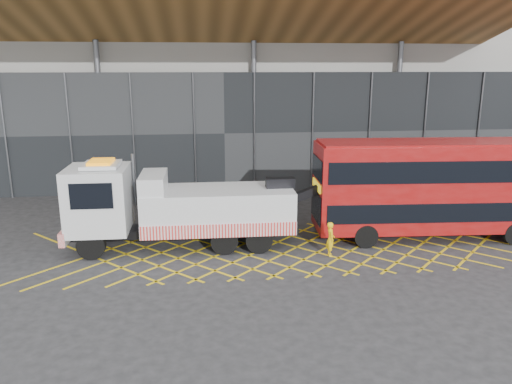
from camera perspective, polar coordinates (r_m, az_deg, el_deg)
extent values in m
plane|color=#272729|center=(23.66, -6.87, -6.75)|extent=(120.00, 120.00, 0.00)
cube|color=yellow|center=(24.19, -18.39, -6.91)|extent=(7.16, 7.16, 0.01)
cube|color=yellow|center=(24.19, -18.39, -6.91)|extent=(7.16, 7.16, 0.01)
cube|color=yellow|center=(23.91, -14.61, -6.88)|extent=(7.16, 7.16, 0.01)
cube|color=yellow|center=(23.91, -14.61, -6.88)|extent=(7.16, 7.16, 0.01)
cube|color=yellow|center=(23.73, -10.76, -6.82)|extent=(7.16, 7.16, 0.01)
cube|color=yellow|center=(23.73, -10.76, -6.82)|extent=(7.16, 7.16, 0.01)
cube|color=yellow|center=(23.65, -6.87, -6.73)|extent=(7.16, 7.16, 0.01)
cube|color=yellow|center=(23.65, -6.87, -6.73)|extent=(7.16, 7.16, 0.01)
cube|color=yellow|center=(23.69, -2.97, -6.61)|extent=(7.16, 7.16, 0.01)
cube|color=yellow|center=(23.69, -2.97, -6.61)|extent=(7.16, 7.16, 0.01)
cube|color=yellow|center=(23.83, 0.90, -6.46)|extent=(7.16, 7.16, 0.01)
cube|color=yellow|center=(23.83, 0.90, -6.46)|extent=(7.16, 7.16, 0.01)
cube|color=yellow|center=(24.08, 4.70, -6.29)|extent=(7.16, 7.16, 0.01)
cube|color=yellow|center=(24.08, 4.70, -6.29)|extent=(7.16, 7.16, 0.01)
cube|color=yellow|center=(24.43, 8.40, -6.09)|extent=(7.16, 7.16, 0.01)
cube|color=yellow|center=(24.43, 8.40, -6.09)|extent=(7.16, 7.16, 0.01)
cube|color=yellow|center=(24.88, 11.98, -5.87)|extent=(7.16, 7.16, 0.01)
cube|color=yellow|center=(24.88, 11.98, -5.87)|extent=(7.16, 7.16, 0.01)
cube|color=yellow|center=(25.42, 15.42, -5.65)|extent=(7.16, 7.16, 0.01)
cube|color=yellow|center=(25.42, 15.42, -5.65)|extent=(7.16, 7.16, 0.01)
cube|color=yellow|center=(26.05, 18.71, -5.41)|extent=(7.16, 7.16, 0.01)
cube|color=yellow|center=(26.05, 18.71, -5.41)|extent=(7.16, 7.16, 0.01)
cube|color=yellow|center=(26.76, 21.82, -5.17)|extent=(7.16, 7.16, 0.01)
cube|color=yellow|center=(26.76, 21.82, -5.17)|extent=(7.16, 7.16, 0.01)
cube|color=yellow|center=(27.55, 24.77, -4.93)|extent=(7.16, 7.16, 0.01)
cube|color=yellow|center=(27.55, 24.77, -4.93)|extent=(7.16, 7.16, 0.01)
cube|color=gray|center=(41.13, -4.33, 15.03)|extent=(55.00, 14.00, 18.00)
cube|color=black|center=(34.13, -3.66, 6.78)|extent=(55.00, 0.80, 8.00)
cube|color=brown|center=(30.25, -7.53, 19.97)|extent=(40.00, 11.93, 4.07)
cylinder|color=#595B60|center=(34.35, -17.24, 7.90)|extent=(0.36, 0.36, 10.00)
cylinder|color=#595B60|center=(33.97, -0.26, 8.47)|extent=(0.36, 0.36, 10.00)
cylinder|color=#595B60|center=(36.45, 15.74, 8.34)|extent=(0.36, 0.36, 10.00)
cube|color=black|center=(24.11, -8.13, -4.36)|extent=(10.87, 1.26, 0.40)
cube|color=silver|center=(24.12, -17.53, -0.77)|extent=(2.78, 2.89, 2.97)
cube|color=black|center=(24.32, -20.84, 0.32)|extent=(0.09, 2.52, 1.26)
cube|color=red|center=(24.86, -20.51, -4.16)|extent=(0.32, 2.98, 0.63)
cube|color=orange|center=(23.70, -17.30, 3.33)|extent=(1.04, 1.38, 0.14)
cube|color=silver|center=(23.77, -4.36, -1.78)|extent=(7.12, 2.94, 1.83)
cube|color=red|center=(22.58, -4.22, -4.48)|extent=(7.09, 0.15, 0.63)
cube|color=silver|center=(23.56, -11.67, 1.12)|extent=(1.17, 2.76, 0.80)
cube|color=black|center=(23.75, 2.78, 0.94)|extent=(1.38, 0.59, 0.57)
cube|color=black|center=(24.08, 5.45, -0.32)|extent=(2.50, 0.43, 1.24)
cylinder|color=black|center=(23.58, -18.31, -5.84)|extent=(1.26, 0.41, 1.26)
cylinder|color=black|center=(25.80, -17.21, -4.02)|extent=(1.26, 0.41, 1.26)
cylinder|color=black|center=(23.13, 0.34, -5.47)|extent=(1.26, 0.41, 1.26)
cylinder|color=black|center=(25.39, -0.25, -3.65)|extent=(1.26, 0.41, 1.26)
cylinder|color=#595B60|center=(24.81, -13.77, 1.39)|extent=(0.16, 0.16, 2.52)
cube|color=maroon|center=(26.16, 20.05, 0.68)|extent=(12.14, 3.47, 4.23)
cube|color=black|center=(26.40, 19.86, -1.41)|extent=(11.67, 3.50, 0.93)
cube|color=black|center=(25.97, 20.23, 2.76)|extent=(11.67, 3.50, 1.04)
cube|color=black|center=(24.66, 6.89, -1.59)|extent=(0.20, 2.45, 1.42)
cube|color=black|center=(24.21, 7.02, 2.76)|extent=(0.20, 2.45, 1.04)
cube|color=yellow|center=(24.40, 6.94, 0.75)|extent=(0.17, 1.95, 0.38)
cube|color=maroon|center=(25.78, 20.45, 5.33)|extent=(11.89, 3.23, 0.13)
cylinder|color=black|center=(24.35, 12.44, -4.95)|extent=(1.15, 0.39, 1.13)
cylinder|color=black|center=(26.62, 11.03, -3.20)|extent=(1.15, 0.39, 1.13)
cylinder|color=black|center=(29.28, 25.05, -2.71)|extent=(1.15, 0.39, 1.13)
cube|color=black|center=(30.09, 24.98, -0.48)|extent=(0.48, 2.04, 1.20)
cube|color=black|center=(29.75, 25.31, 2.53)|extent=(0.48, 2.04, 0.88)
cube|color=yellow|center=(29.89, 25.14, 1.15)|extent=(0.39, 1.62, 0.32)
imported|color=yellow|center=(22.98, 8.52, -5.33)|extent=(0.40, 0.59, 1.59)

